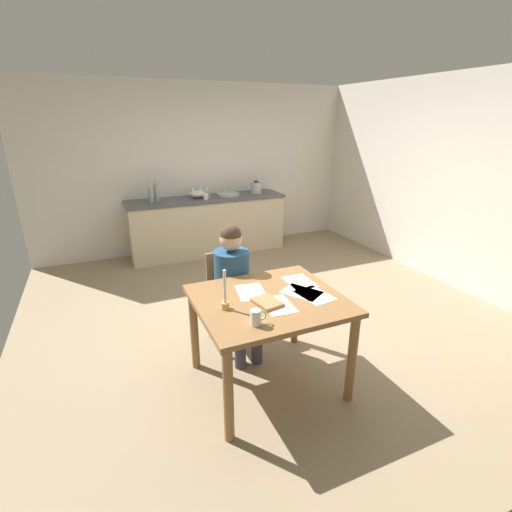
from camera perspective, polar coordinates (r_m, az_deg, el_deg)
name	(u,v)px	position (r m, az deg, el deg)	size (l,w,h in m)	color
ground_plane	(266,314)	(4.26, 1.58, -8.88)	(5.20, 5.20, 0.04)	#937F60
wall_back	(199,169)	(6.22, -8.77, 13.10)	(5.20, 0.12, 2.60)	silver
wall_right	(452,182)	(5.43, 27.88, 9.98)	(0.12, 5.20, 2.60)	silver
kitchen_counter	(208,225)	(6.04, -7.44, 4.74)	(2.47, 0.64, 0.90)	beige
dining_table	(268,311)	(2.91, 1.92, -8.50)	(1.10, 0.99, 0.78)	olive
chair_at_table	(229,293)	(3.57, -4.13, -5.73)	(0.41, 0.41, 0.88)	olive
person_seated	(234,282)	(3.36, -3.33, -3.97)	(0.32, 0.59, 1.19)	navy
coffee_mug	(256,317)	(2.48, 0.03, -9.41)	(0.11, 0.07, 0.11)	white
candlestick	(225,298)	(2.67, -4.77, -6.44)	(0.06, 0.06, 0.30)	gold
book_magazine	(267,302)	(2.76, 1.71, -7.11)	(0.16, 0.22, 0.03)	#A37649
paper_letter	(300,282)	(3.14, 6.70, -3.95)	(0.21, 0.30, 0.00)	white
paper_bill	(251,292)	(2.94, -0.77, -5.53)	(0.21, 0.30, 0.00)	white
paper_envelope	(302,292)	(2.96, 7.03, -5.53)	(0.21, 0.30, 0.00)	white
paper_receipt	(278,305)	(2.75, 3.35, -7.53)	(0.21, 0.30, 0.00)	white
paper_notice	(314,295)	(2.93, 8.97, -5.94)	(0.21, 0.30, 0.00)	white
sink_unit	(228,194)	(6.05, -4.30, 9.45)	(0.36, 0.36, 0.24)	#B2B7BC
bottle_oil	(151,196)	(5.69, -15.84, 8.89)	(0.07, 0.07, 0.24)	#8C999E
bottle_vinegar	(156,193)	(5.75, -15.05, 9.37)	(0.07, 0.07, 0.31)	#8C999E
mixing_bowl	(198,194)	(5.95, -8.94, 9.41)	(0.25, 0.25, 0.11)	white
stovetop_kettle	(256,187)	(6.20, 0.00, 10.49)	(0.18, 0.18, 0.22)	#B7BABF
wine_glass_near_sink	(206,189)	(6.07, -7.64, 10.20)	(0.07, 0.07, 0.15)	silver
wine_glass_by_kettle	(200,189)	(6.05, -8.56, 10.11)	(0.07, 0.07, 0.15)	silver
wine_glass_back_left	(193,190)	(6.02, -9.72, 10.00)	(0.07, 0.07, 0.15)	silver
teacup_on_counter	(206,196)	(5.77, -7.73, 9.06)	(0.11, 0.07, 0.10)	white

